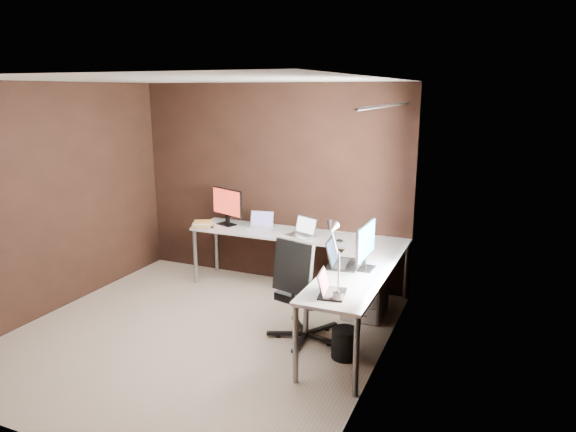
% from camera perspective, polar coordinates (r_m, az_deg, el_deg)
% --- Properties ---
extents(room, '(3.60, 3.60, 2.50)m').
position_cam_1_polar(room, '(4.85, -6.82, 0.23)').
color(room, '#B5A38D').
rests_on(room, ground).
extents(desk, '(2.65, 2.25, 0.73)m').
position_cam_1_polar(desk, '(5.66, 2.69, -4.01)').
color(desk, silver).
rests_on(desk, ground).
extents(drawer_pedestal, '(0.42, 0.50, 0.60)m').
position_cam_1_polar(drawer_pedestal, '(5.72, 8.61, -7.97)').
color(drawer_pedestal, silver).
rests_on(drawer_pedestal, ground).
extents(monitor_left, '(0.51, 0.24, 0.47)m').
position_cam_1_polar(monitor_left, '(6.56, -6.79, 1.27)').
color(monitor_left, black).
rests_on(monitor_left, desk).
extents(monitor_right, '(0.14, 0.56, 0.46)m').
position_cam_1_polar(monitor_right, '(4.95, 8.62, -2.99)').
color(monitor_right, black).
rests_on(monitor_right, desk).
extents(laptop_white, '(0.32, 0.25, 0.20)m').
position_cam_1_polar(laptop_white, '(6.42, -3.03, -0.93)').
color(laptop_white, silver).
rests_on(laptop_white, desk).
extents(laptop_silver, '(0.39, 0.35, 0.22)m').
position_cam_1_polar(laptop_silver, '(6.07, 1.64, -1.76)').
color(laptop_silver, silver).
rests_on(laptop_silver, desk).
extents(laptop_black_big, '(0.33, 0.44, 0.27)m').
position_cam_1_polar(laptop_black_big, '(5.10, 5.73, -4.78)').
color(laptop_black_big, black).
rests_on(laptop_black_big, desk).
extents(laptop_black_small, '(0.26, 0.33, 0.20)m').
position_cam_1_polar(laptop_black_small, '(4.38, 4.58, -8.12)').
color(laptop_black_small, black).
rests_on(laptop_black_small, desk).
extents(book_stack, '(0.29, 0.26, 0.08)m').
position_cam_1_polar(book_stack, '(6.53, -9.46, -0.92)').
color(book_stack, '#997952').
rests_on(book_stack, desk).
extents(mouse_left, '(0.09, 0.07, 0.03)m').
position_cam_1_polar(mouse_left, '(6.47, -8.53, -1.22)').
color(mouse_left, black).
rests_on(mouse_left, desk).
extents(mouse_corner, '(0.10, 0.08, 0.03)m').
position_cam_1_polar(mouse_corner, '(5.85, 5.78, -2.74)').
color(mouse_corner, black).
rests_on(mouse_corner, desk).
extents(desk_lamp, '(0.20, 0.24, 0.65)m').
position_cam_1_polar(desk_lamp, '(4.22, 5.10, -3.75)').
color(desk_lamp, slate).
rests_on(desk_lamp, desk).
extents(office_chair, '(0.59, 0.61, 1.05)m').
position_cam_1_polar(office_chair, '(5.12, 1.76, -10.40)').
color(office_chair, black).
rests_on(office_chair, ground).
extents(wastebasket, '(0.29, 0.29, 0.28)m').
position_cam_1_polar(wastebasket, '(4.89, 6.31, -13.89)').
color(wastebasket, black).
rests_on(wastebasket, ground).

